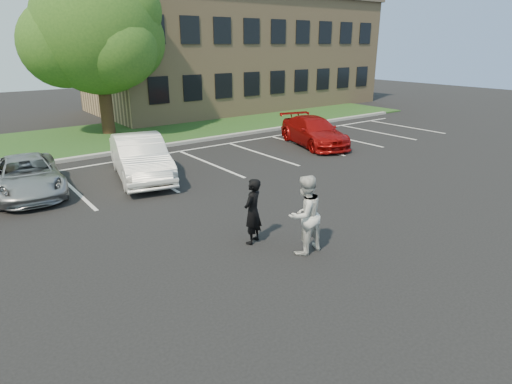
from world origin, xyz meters
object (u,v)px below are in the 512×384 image
at_px(man_white_shirt, 305,215).
at_px(car_red_compact, 314,132).
at_px(tree, 99,33).
at_px(office_building, 237,52).
at_px(man_black_suit, 253,211).
at_px(car_white_sedan, 140,157).
at_px(car_silver_minivan, 27,176).

xyz_separation_m(man_white_shirt, car_red_compact, (8.38, 8.24, -0.29)).
bearing_deg(tree, office_building, 22.57).
height_order(man_black_suit, man_white_shirt, man_white_shirt).
distance_m(tree, man_black_suit, 16.79).
bearing_deg(tree, car_white_sedan, -102.00).
distance_m(car_silver_minivan, car_red_compact, 12.88).
bearing_deg(car_silver_minivan, car_white_sedan, -4.23).
height_order(man_white_shirt, car_white_sedan, man_white_shirt).
bearing_deg(car_silver_minivan, man_white_shirt, -57.43).
bearing_deg(car_red_compact, tree, 144.20).
relative_size(man_black_suit, man_white_shirt, 0.87).
height_order(man_black_suit, car_white_sedan, man_black_suit).
xyz_separation_m(office_building, man_black_suit, (-14.28, -21.22, -3.30)).
height_order(office_building, man_black_suit, office_building).
xyz_separation_m(car_silver_minivan, car_red_compact, (12.87, -0.58, 0.07)).
bearing_deg(tree, man_white_shirt, -94.00).
xyz_separation_m(tree, car_red_compact, (7.18, -9.01, -4.66)).
height_order(man_white_shirt, car_silver_minivan, man_white_shirt).
bearing_deg(car_silver_minivan, office_building, 42.52).
bearing_deg(man_white_shirt, car_silver_minivan, -65.17).
distance_m(office_building, car_silver_minivan, 22.89).
height_order(tree, car_silver_minivan, tree).
height_order(tree, car_white_sedan, tree).
bearing_deg(man_white_shirt, man_black_suit, -62.18).
relative_size(tree, car_red_compact, 1.85).
relative_size(office_building, man_white_shirt, 11.43).
xyz_separation_m(tree, car_silver_minivan, (-5.69, -8.43, -4.72)).
distance_m(man_white_shirt, car_silver_minivan, 9.90).
relative_size(man_white_shirt, car_red_compact, 0.41).
bearing_deg(tree, man_black_suit, -96.68).
distance_m(man_black_suit, man_white_shirt, 1.36).
height_order(man_black_suit, car_red_compact, man_black_suit).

